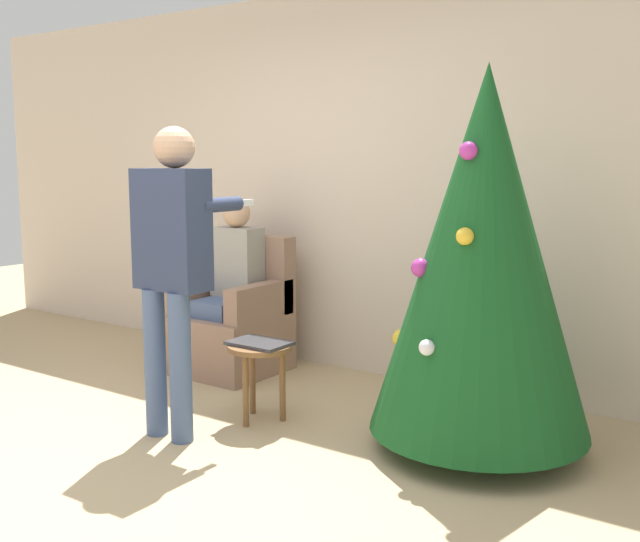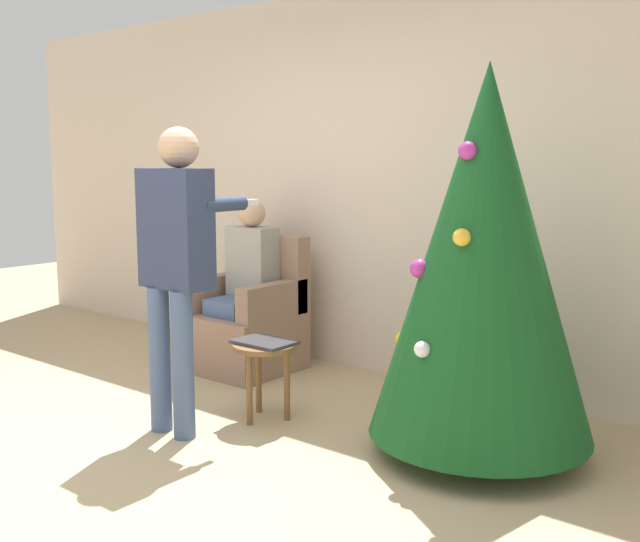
% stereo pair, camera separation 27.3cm
% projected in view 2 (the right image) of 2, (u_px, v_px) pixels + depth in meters
% --- Properties ---
extents(ground_plane, '(14.00, 14.00, 0.00)m').
position_uv_depth(ground_plane, '(113.00, 464.00, 3.76)').
color(ground_plane, tan).
extents(wall_back, '(8.00, 0.06, 2.70)m').
position_uv_depth(wall_back, '(371.00, 184.00, 5.28)').
color(wall_back, beige).
rests_on(wall_back, ground_plane).
extents(christmas_tree, '(1.14, 1.14, 1.99)m').
position_uv_depth(christmas_tree, '(484.00, 253.00, 3.75)').
color(christmas_tree, brown).
rests_on(christmas_tree, ground_plane).
extents(armchair, '(0.69, 0.69, 0.97)m').
position_uv_depth(armchair, '(248.00, 322.00, 5.45)').
color(armchair, '#93705B').
rests_on(armchair, ground_plane).
extents(person_seated, '(0.36, 0.46, 1.24)m').
position_uv_depth(person_seated, '(245.00, 278.00, 5.38)').
color(person_seated, '#475B84').
rests_on(person_seated, ground_plane).
extents(person_standing, '(0.44, 0.57, 1.69)m').
position_uv_depth(person_standing, '(176.00, 252.00, 4.08)').
color(person_standing, '#475B84').
rests_on(person_standing, ground_plane).
extents(side_stool, '(0.38, 0.38, 0.45)m').
position_uv_depth(side_stool, '(265.00, 357.00, 4.37)').
color(side_stool, brown).
rests_on(side_stool, ground_plane).
extents(laptop, '(0.35, 0.24, 0.02)m').
position_uv_depth(laptop, '(265.00, 342.00, 4.35)').
color(laptop, '#38383D').
rests_on(laptop, side_stool).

